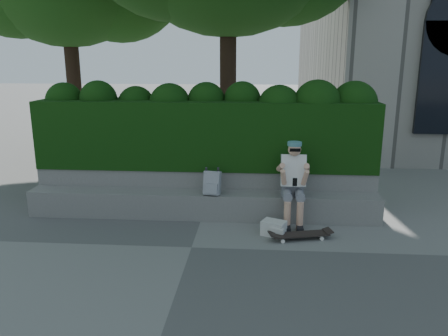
# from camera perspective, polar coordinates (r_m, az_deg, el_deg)

# --- Properties ---
(ground) EXTENTS (80.00, 80.00, 0.00)m
(ground) POSITION_cam_1_polar(r_m,az_deg,el_deg) (6.48, -4.26, -10.30)
(ground) COLOR slate
(ground) RESTS_ON ground
(bench_ledge) EXTENTS (6.00, 0.45, 0.45)m
(bench_ledge) POSITION_cam_1_polar(r_m,az_deg,el_deg) (7.55, -2.90, -4.82)
(bench_ledge) COLOR gray
(bench_ledge) RESTS_ON ground
(planter_wall) EXTENTS (6.00, 0.50, 0.75)m
(planter_wall) POSITION_cam_1_polar(r_m,az_deg,el_deg) (7.95, -2.49, -2.69)
(planter_wall) COLOR gray
(planter_wall) RESTS_ON ground
(hedge) EXTENTS (6.00, 1.00, 1.20)m
(hedge) POSITION_cam_1_polar(r_m,az_deg,el_deg) (7.94, -2.37, 4.53)
(hedge) COLOR black
(hedge) RESTS_ON planter_wall
(person) EXTENTS (0.40, 0.76, 1.38)m
(person) POSITION_cam_1_polar(r_m,az_deg,el_deg) (7.19, 9.03, -1.56)
(person) COLOR slate
(person) RESTS_ON ground
(skateboard) EXTENTS (0.90, 0.42, 0.09)m
(skateboard) POSITION_cam_1_polar(r_m,az_deg,el_deg) (6.80, 9.96, -8.57)
(skateboard) COLOR black
(skateboard) RESTS_ON ground
(backpack_plaid) EXTENTS (0.29, 0.19, 0.40)m
(backpack_plaid) POSITION_cam_1_polar(r_m,az_deg,el_deg) (7.30, -1.55, -1.97)
(backpack_plaid) COLOR #B7B8BC
(backpack_plaid) RESTS_ON bench_ledge
(backpack_ground) EXTENTS (0.42, 0.37, 0.23)m
(backpack_ground) POSITION_cam_1_polar(r_m,az_deg,el_deg) (6.89, 6.51, -7.80)
(backpack_ground) COLOR silver
(backpack_ground) RESTS_ON ground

